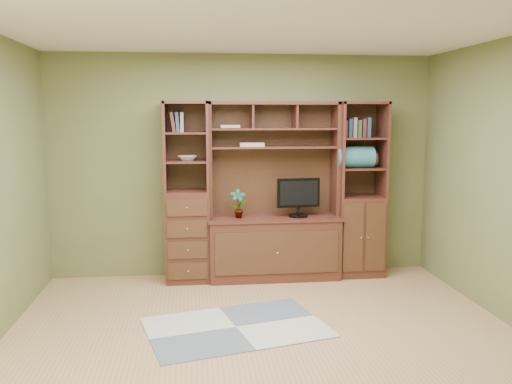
{
  "coord_description": "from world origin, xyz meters",
  "views": [
    {
      "loc": [
        -0.59,
        -4.37,
        1.91
      ],
      "look_at": [
        0.06,
        1.2,
        1.1
      ],
      "focal_mm": 38.0,
      "sensor_mm": 36.0,
      "label": 1
    }
  ],
  "objects": [
    {
      "name": "center_hutch",
      "position": [
        0.33,
        1.73,
        1.02
      ],
      "size": [
        1.54,
        0.53,
        2.05
      ],
      "primitive_type": "cube",
      "color": "#492219",
      "rests_on": "ground"
    },
    {
      "name": "right_tower",
      "position": [
        1.36,
        1.77,
        1.02
      ],
      "size": [
        0.55,
        0.45,
        2.05
      ],
      "primitive_type": "cube",
      "color": "#492219",
      "rests_on": "ground"
    },
    {
      "name": "rug",
      "position": [
        -0.23,
        0.27,
        0.01
      ],
      "size": [
        1.77,
        1.39,
        0.01
      ],
      "primitive_type": "cube",
      "rotation": [
        0.0,
        0.0,
        0.25
      ],
      "color": "#939898",
      "rests_on": "ground"
    },
    {
      "name": "magazines",
      "position": [
        0.08,
        1.82,
        1.56
      ],
      "size": [
        0.28,
        0.2,
        0.04
      ],
      "primitive_type": "cube",
      "color": "#B3A698",
      "rests_on": "center_hutch"
    },
    {
      "name": "bowl",
      "position": [
        -0.65,
        1.77,
        1.42
      ],
      "size": [
        0.22,
        0.22,
        0.05
      ],
      "primitive_type": "imported",
      "color": "beige",
      "rests_on": "left_tower"
    },
    {
      "name": "room",
      "position": [
        0.0,
        0.0,
        1.3
      ],
      "size": [
        4.6,
        4.1,
        2.64
      ],
      "color": "tan",
      "rests_on": "ground"
    },
    {
      "name": "monitor",
      "position": [
        0.61,
        1.7,
        1.04
      ],
      "size": [
        0.52,
        0.27,
        0.62
      ],
      "primitive_type": "cube",
      "rotation": [
        0.0,
        0.0,
        0.09
      ],
      "color": "black",
      "rests_on": "center_hutch"
    },
    {
      "name": "blanket_red",
      "position": [
        1.42,
        1.85,
        1.38
      ],
      "size": [
        0.32,
        0.18,
        0.18
      ],
      "primitive_type": "cube",
      "color": "brown",
      "rests_on": "right_tower"
    },
    {
      "name": "left_tower",
      "position": [
        -0.67,
        1.77,
        1.02
      ],
      "size": [
        0.5,
        0.45,
        2.05
      ],
      "primitive_type": "cube",
      "color": "#492219",
      "rests_on": "ground"
    },
    {
      "name": "orchid",
      "position": [
        -0.09,
        1.7,
        0.9
      ],
      "size": [
        0.18,
        0.12,
        0.33
      ],
      "primitive_type": "imported",
      "color": "#B55D3D",
      "rests_on": "center_hutch"
    },
    {
      "name": "blanket_teal",
      "position": [
        1.28,
        1.73,
        1.41
      ],
      "size": [
        0.43,
        0.25,
        0.25
      ],
      "primitive_type": "cube",
      "color": "#2C6F73",
      "rests_on": "right_tower"
    }
  ]
}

